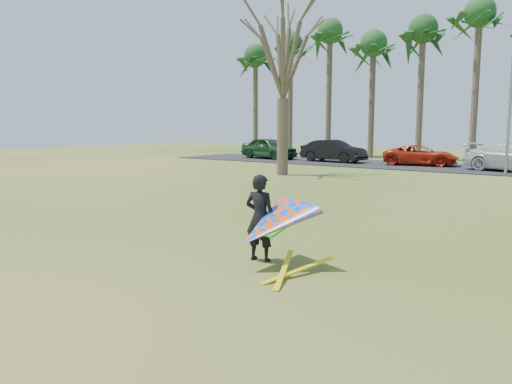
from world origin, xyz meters
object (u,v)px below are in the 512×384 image
Objects in this scene: bare_tree_left at (283,47)px; car_2 at (421,155)px; car_0 at (269,148)px; car_1 at (333,151)px; kite_flyer at (270,224)px.

car_2 is (4.11, 10.48, -6.18)m from bare_tree_left.
car_0 reaches higher than car_2.
car_1 is 1.01× the size of car_2.
bare_tree_left is 12.84m from car_2.
car_0 is at bearing 125.68° from kite_flyer.
kite_flyer is at bearing -134.84° from car_0.
car_1 is 27.62m from kite_flyer.
car_1 is at bearing -80.03° from car_0.
car_0 is (-7.90, 9.72, -6.01)m from bare_tree_left.
car_2 is at bearing -79.70° from car_1.
car_0 reaches higher than car_1.
bare_tree_left is 4.06× the size of kite_flyer.
kite_flyer is (9.92, -15.09, -6.06)m from bare_tree_left.
car_1 is 2.04× the size of kite_flyer.
car_1 is 6.24m from car_2.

